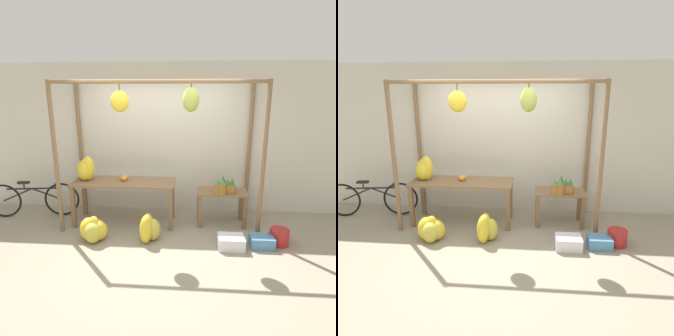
% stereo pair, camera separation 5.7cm
% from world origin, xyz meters
% --- Properties ---
extents(ground_plane, '(20.00, 20.00, 0.00)m').
position_xyz_m(ground_plane, '(0.00, 0.00, 0.00)').
color(ground_plane, gray).
extents(shop_wall_back, '(8.00, 0.08, 2.80)m').
position_xyz_m(shop_wall_back, '(0.00, 1.51, 1.40)').
color(shop_wall_back, beige).
rests_on(shop_wall_back, ground_plane).
extents(stall_awning, '(3.28, 1.19, 2.44)m').
position_xyz_m(stall_awning, '(-0.02, 0.63, 1.73)').
color(stall_awning, brown).
rests_on(stall_awning, ground_plane).
extents(display_table_main, '(1.76, 0.63, 0.77)m').
position_xyz_m(display_table_main, '(-0.63, 0.80, 0.66)').
color(display_table_main, brown).
rests_on(display_table_main, ground_plane).
extents(display_table_side, '(0.86, 0.47, 0.61)m').
position_xyz_m(display_table_side, '(1.08, 0.88, 0.46)').
color(display_table_side, brown).
rests_on(display_table_side, ground_plane).
extents(banana_pile_on_table, '(0.40, 0.39, 0.42)m').
position_xyz_m(banana_pile_on_table, '(-1.29, 0.82, 0.96)').
color(banana_pile_on_table, yellow).
rests_on(banana_pile_on_table, display_table_main).
extents(orange_pile, '(0.13, 0.18, 0.10)m').
position_xyz_m(orange_pile, '(-0.63, 0.83, 0.81)').
color(orange_pile, orange).
rests_on(orange_pile, display_table_main).
extents(pineapple_cluster, '(0.38, 0.31, 0.28)m').
position_xyz_m(pineapple_cluster, '(1.09, 0.76, 0.72)').
color(pineapple_cluster, olive).
rests_on(pineapple_cluster, display_table_side).
extents(banana_pile_ground_left, '(0.49, 0.43, 0.40)m').
position_xyz_m(banana_pile_ground_left, '(-0.97, 0.10, 0.18)').
color(banana_pile_ground_left, gold).
rests_on(banana_pile_ground_left, ground_plane).
extents(banana_pile_ground_right, '(0.39, 0.36, 0.44)m').
position_xyz_m(banana_pile_ground_right, '(-0.12, 0.16, 0.21)').
color(banana_pile_ground_right, gold).
rests_on(banana_pile_ground_right, ground_plane).
extents(fruit_crate_white, '(0.38, 0.29, 0.19)m').
position_xyz_m(fruit_crate_white, '(1.14, 0.04, 0.09)').
color(fruit_crate_white, silver).
rests_on(fruit_crate_white, ground_plane).
extents(blue_bucket, '(0.29, 0.29, 0.24)m').
position_xyz_m(blue_bucket, '(1.89, 0.21, 0.12)').
color(blue_bucket, '#AD2323').
rests_on(blue_bucket, ground_plane).
extents(parked_bicycle, '(1.68, 0.29, 0.68)m').
position_xyz_m(parked_bicycle, '(-2.40, 0.92, 0.34)').
color(parked_bicycle, black).
rests_on(parked_bicycle, ground_plane).
extents(fruit_crate_purple, '(0.34, 0.27, 0.17)m').
position_xyz_m(fruit_crate_purple, '(1.61, 0.11, 0.08)').
color(fruit_crate_purple, '#4C84B2').
rests_on(fruit_crate_purple, ground_plane).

